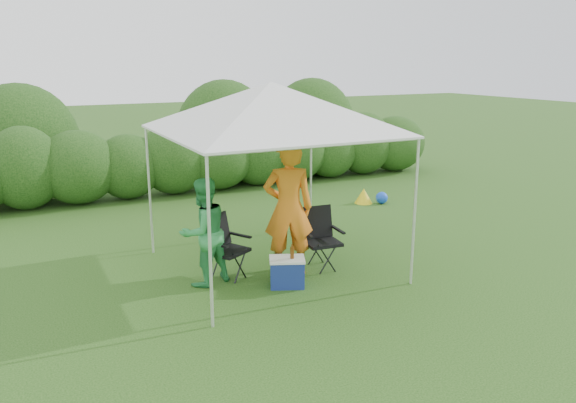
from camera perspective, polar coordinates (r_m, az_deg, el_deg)
name	(u,v)px	position (r m, az deg, el deg)	size (l,w,h in m)	color
ground	(287,278)	(8.38, -0.13, -7.75)	(70.00, 70.00, 0.00)	#315B1C
hedge	(178,160)	(13.64, -11.08, 4.21)	(14.58, 1.53, 1.80)	#285019
canopy	(271,107)	(8.25, -1.71, 9.53)	(3.10, 3.10, 2.83)	silver
chair_right	(320,234)	(8.67, 3.23, -3.29)	(0.62, 0.57, 0.94)	black
chair_left	(223,242)	(8.32, -6.58, -4.16)	(0.72, 0.70, 0.93)	black
man	(288,208)	(8.27, 0.04, -0.68)	(0.74, 0.48, 2.02)	orange
woman	(204,232)	(8.00, -8.57, -3.09)	(0.75, 0.59, 1.55)	green
cooler	(287,272)	(8.02, -0.09, -7.16)	(0.60, 0.53, 0.42)	navy
bottle	(292,251)	(7.91, 0.43, -5.08)	(0.06, 0.06, 0.21)	#592D0C
lawn_toy	(368,196)	(12.69, 8.17, 0.52)	(0.67, 0.56, 0.33)	yellow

